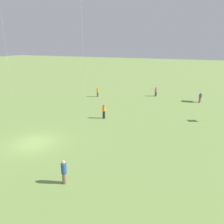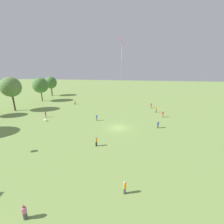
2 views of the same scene
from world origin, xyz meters
TOP-DOWN VIEW (x-y plane):
  - ground_plane at (0.00, 0.00)m, footprint 240.00×240.00m
  - tree_4 at (9.27, 34.98)m, footprint 6.17×6.17m
  - tree_5 at (23.47, 34.32)m, footprint 6.16×6.16m
  - tree_6 at (35.14, 36.51)m, footprint 5.67×5.67m
  - person_1 at (19.08, -9.45)m, footprint 0.44×0.44m
  - person_2 at (13.96, -10.54)m, footprint 0.46×0.46m
  - person_3 at (9.45, -11.77)m, footprint 0.56×0.56m
  - person_4 at (4.59, 21.31)m, footprint 0.48×0.48m
  - person_5 at (19.98, 18.68)m, footprint 0.52×0.52m
  - person_6 at (-18.93, -2.74)m, footprint 0.46×0.46m
  - person_8 at (1.28, -9.26)m, footprint 0.54×0.54m
  - person_9 at (-23.29, 6.52)m, footprint 0.50×0.50m
  - person_10 at (4.05, 6.23)m, footprint 0.52×0.52m
  - person_11 at (-8.95, 3.08)m, footprint 0.51×0.51m
  - kite_0 at (-12.49, -1.58)m, footprint 1.29×0.84m
  - dog_1 at (1.56, 19.62)m, footprint 0.61×0.86m

SIDE VIEW (x-z plane):
  - ground_plane at x=0.00m, z-range 0.00..0.00m
  - dog_1 at x=1.56m, z-range 0.09..0.66m
  - person_9 at x=-23.29m, z-range -0.02..1.59m
  - person_10 at x=4.05m, z-range 0.00..1.69m
  - person_1 at x=19.08m, z-range -0.01..1.71m
  - person_6 at x=-18.93m, z-range 0.01..1.71m
  - person_11 at x=-8.95m, z-range -0.01..1.72m
  - person_8 at x=1.28m, z-range -0.02..1.74m
  - person_2 at x=13.96m, z-range 0.01..1.74m
  - person_4 at x=4.59m, z-range 0.01..1.81m
  - person_3 at x=9.45m, z-range 0.00..1.84m
  - person_5 at x=19.98m, z-range 0.00..1.86m
  - tree_6 at x=35.14m, z-range 1.73..10.95m
  - tree_5 at x=23.47m, z-range 1.72..11.35m
  - tree_4 at x=9.27m, z-range 2.30..13.14m
  - kite_0 at x=-12.49m, z-range 7.68..25.17m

